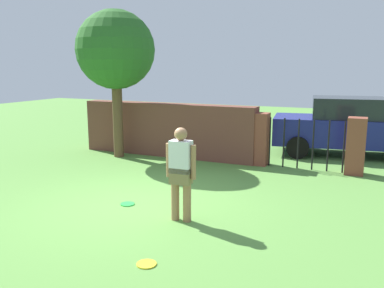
{
  "coord_description": "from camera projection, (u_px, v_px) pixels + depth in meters",
  "views": [
    {
      "loc": [
        3.99,
        -6.37,
        2.62
      ],
      "look_at": [
        0.56,
        1.29,
        1.0
      ],
      "focal_mm": 37.96,
      "sensor_mm": 36.0,
      "label": 1
    }
  ],
  "objects": [
    {
      "name": "ground_plane",
      "position": [
        138.0,
        204.0,
        7.81
      ],
      "size": [
        40.0,
        40.0,
        0.0
      ],
      "primitive_type": "plane",
      "color": "#568C3D"
    },
    {
      "name": "brick_wall",
      "position": [
        167.0,
        130.0,
        11.93
      ],
      "size": [
        5.38,
        0.5,
        1.55
      ],
      "primitive_type": "cube",
      "color": "brown",
      "rests_on": "ground"
    },
    {
      "name": "tree",
      "position": [
        115.0,
        51.0,
        11.37
      ],
      "size": [
        2.21,
        2.21,
        4.17
      ],
      "color": "brown",
      "rests_on": "ground"
    },
    {
      "name": "person",
      "position": [
        181.0,
        170.0,
        6.82
      ],
      "size": [
        0.54,
        0.24,
        1.62
      ],
      "rotation": [
        0.0,
        0.0,
        0.04
      ],
      "color": "#9E704C",
      "rests_on": "ground"
    },
    {
      "name": "fence_gate",
      "position": [
        306.0,
        142.0,
        10.35
      ],
      "size": [
        2.82,
        0.44,
        1.4
      ],
      "color": "brown",
      "rests_on": "ground"
    },
    {
      "name": "car",
      "position": [
        347.0,
        127.0,
        11.96
      ],
      "size": [
        4.41,
        2.4,
        1.72
      ],
      "rotation": [
        0.0,
        0.0,
        3.29
      ],
      "color": "navy",
      "rests_on": "ground"
    },
    {
      "name": "frisbee_green",
      "position": [
        127.0,
        204.0,
        7.79
      ],
      "size": [
        0.27,
        0.27,
        0.02
      ],
      "primitive_type": "cylinder",
      "color": "green",
      "rests_on": "ground"
    },
    {
      "name": "frisbee_yellow",
      "position": [
        146.0,
        264.0,
        5.43
      ],
      "size": [
        0.27,
        0.27,
        0.02
      ],
      "primitive_type": "cylinder",
      "color": "yellow",
      "rests_on": "ground"
    }
  ]
}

